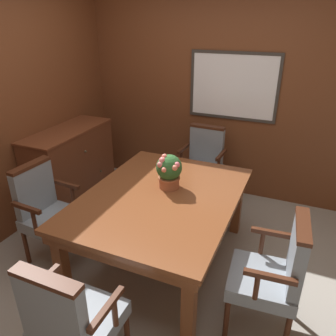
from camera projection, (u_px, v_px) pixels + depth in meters
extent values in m
plane|color=#A39E93|center=(150.00, 269.00, 3.08)|extent=(14.00, 14.00, 0.00)
cube|color=brown|center=(213.00, 99.00, 4.09)|extent=(7.20, 0.06, 2.45)
cube|color=white|center=(233.00, 86.00, 3.89)|extent=(1.00, 0.01, 0.73)
cube|color=#38332D|center=(236.00, 53.00, 3.73)|extent=(1.07, 0.02, 0.04)
cube|color=#38332D|center=(231.00, 118.00, 4.05)|extent=(1.07, 0.02, 0.04)
cube|color=#38332D|center=(192.00, 83.00, 4.07)|extent=(0.04, 0.02, 0.73)
cube|color=#38332D|center=(278.00, 90.00, 3.70)|extent=(0.03, 0.02, 0.73)
cube|color=brown|center=(62.00, 265.00, 2.64)|extent=(0.09, 0.09, 0.68)
cube|color=brown|center=(189.00, 309.00, 2.24)|extent=(0.09, 0.09, 0.68)
cube|color=brown|center=(146.00, 185.00, 3.88)|extent=(0.09, 0.09, 0.68)
cube|color=brown|center=(237.00, 204.00, 3.49)|extent=(0.09, 0.09, 0.68)
cube|color=brown|center=(161.00, 204.00, 2.94)|extent=(1.24, 1.65, 0.09)
cube|color=brown|center=(161.00, 197.00, 2.91)|extent=(1.30, 1.71, 0.04)
cylinder|color=#472314|center=(235.00, 280.00, 2.70)|extent=(0.04, 0.04, 0.37)
cylinder|color=#472314|center=(226.00, 319.00, 2.36)|extent=(0.04, 0.04, 0.37)
cylinder|color=#472314|center=(287.00, 292.00, 2.58)|extent=(0.04, 0.04, 0.37)
cylinder|color=#472314|center=(286.00, 335.00, 2.24)|extent=(0.04, 0.04, 0.37)
cube|color=gray|center=(262.00, 281.00, 2.37)|extent=(0.51, 0.50, 0.11)
cube|color=gray|center=(297.00, 256.00, 2.19)|extent=(0.11, 0.43, 0.46)
cube|color=#472314|center=(303.00, 225.00, 2.09)|extent=(0.12, 0.43, 0.03)
cylinder|color=#472314|center=(262.00, 242.00, 2.52)|extent=(0.04, 0.04, 0.21)
cube|color=#472314|center=(273.00, 233.00, 2.45)|extent=(0.33, 0.06, 0.04)
cylinder|color=#472314|center=(257.00, 287.00, 2.11)|extent=(0.04, 0.04, 0.21)
cube|color=#472314|center=(270.00, 277.00, 2.04)|extent=(0.33, 0.06, 0.04)
cylinder|color=#472314|center=(178.00, 193.00, 4.02)|extent=(0.04, 0.04, 0.37)
cylinder|color=#472314|center=(209.00, 201.00, 3.86)|extent=(0.04, 0.04, 0.37)
cylinder|color=#472314|center=(191.00, 180.00, 4.36)|extent=(0.04, 0.04, 0.37)
cylinder|color=#472314|center=(220.00, 186.00, 4.20)|extent=(0.04, 0.04, 0.37)
cube|color=gray|center=(200.00, 172.00, 4.01)|extent=(0.48, 0.49, 0.11)
cube|color=gray|center=(207.00, 146.00, 4.05)|extent=(0.43, 0.10, 0.46)
cube|color=#472314|center=(208.00, 127.00, 3.94)|extent=(0.43, 0.11, 0.03)
cylinder|color=#472314|center=(181.00, 158.00, 4.01)|extent=(0.04, 0.04, 0.21)
cube|color=#472314|center=(184.00, 148.00, 4.02)|extent=(0.05, 0.33, 0.04)
cylinder|color=#472314|center=(219.00, 165.00, 3.82)|extent=(0.04, 0.04, 0.21)
cube|color=#472314|center=(221.00, 155.00, 3.83)|extent=(0.05, 0.33, 0.04)
cylinder|color=#472314|center=(127.00, 333.00, 2.25)|extent=(0.04, 0.04, 0.37)
cylinder|color=#472314|center=(79.00, 314.00, 2.39)|extent=(0.04, 0.04, 0.37)
cube|color=gray|center=(81.00, 322.00, 2.05)|extent=(0.46, 0.47, 0.11)
cube|color=gray|center=(52.00, 313.00, 1.76)|extent=(0.42, 0.08, 0.46)
cube|color=#472314|center=(45.00, 279.00, 1.66)|extent=(0.42, 0.09, 0.03)
cylinder|color=#472314|center=(115.00, 312.00, 1.92)|extent=(0.04, 0.04, 0.21)
cube|color=#472314|center=(107.00, 309.00, 1.82)|extent=(0.04, 0.33, 0.04)
cylinder|color=#472314|center=(51.00, 288.00, 2.10)|extent=(0.04, 0.04, 0.21)
cube|color=#472314|center=(40.00, 283.00, 1.99)|extent=(0.04, 0.33, 0.04)
cylinder|color=#472314|center=(59.00, 260.00, 2.92)|extent=(0.04, 0.04, 0.37)
cylinder|color=#472314|center=(88.00, 236.00, 3.24)|extent=(0.04, 0.04, 0.37)
cylinder|color=#472314|center=(26.00, 247.00, 3.09)|extent=(0.04, 0.04, 0.37)
cylinder|color=#472314|center=(57.00, 225.00, 3.41)|extent=(0.04, 0.04, 0.37)
cube|color=gray|center=(54.00, 220.00, 3.06)|extent=(0.50, 0.49, 0.11)
cube|color=gray|center=(34.00, 189.00, 3.03)|extent=(0.11, 0.43, 0.46)
cube|color=#472314|center=(29.00, 166.00, 2.92)|extent=(0.11, 0.43, 0.03)
cylinder|color=#472314|center=(34.00, 220.00, 2.79)|extent=(0.04, 0.04, 0.21)
cube|color=#472314|center=(26.00, 208.00, 2.78)|extent=(0.33, 0.06, 0.04)
cylinder|color=#472314|center=(73.00, 195.00, 3.18)|extent=(0.04, 0.04, 0.21)
cube|color=#472314|center=(66.00, 184.00, 3.16)|extent=(0.33, 0.06, 0.04)
cylinder|color=#B2603D|center=(169.00, 182.00, 3.02)|extent=(0.19, 0.19, 0.11)
cylinder|color=#B2603D|center=(169.00, 178.00, 3.00)|extent=(0.20, 0.20, 0.02)
sphere|color=#2D602D|center=(169.00, 167.00, 2.95)|extent=(0.24, 0.24, 0.24)
sphere|color=#DF7C78|center=(160.00, 165.00, 2.88)|extent=(0.06, 0.06, 0.06)
sphere|color=#F28468|center=(175.00, 168.00, 2.85)|extent=(0.05, 0.05, 0.05)
sphere|color=#F6836C|center=(164.00, 170.00, 2.85)|extent=(0.05, 0.05, 0.05)
sphere|color=#F37A68|center=(164.00, 157.00, 2.91)|extent=(0.05, 0.05, 0.05)
sphere|color=#F37E7A|center=(162.00, 160.00, 2.88)|extent=(0.06, 0.06, 0.06)
sphere|color=#F7717C|center=(177.00, 165.00, 2.87)|extent=(0.05, 0.05, 0.05)
cube|color=brown|center=(72.00, 169.00, 3.96)|extent=(0.45, 1.14, 0.96)
cube|color=brown|center=(67.00, 131.00, 3.75)|extent=(0.47, 1.16, 0.02)
sphere|color=#4C422D|center=(86.00, 151.00, 3.76)|extent=(0.03, 0.03, 0.03)
sphere|color=#4C422D|center=(75.00, 189.00, 3.70)|extent=(0.03, 0.03, 0.03)
sphere|color=#4C422D|center=(101.00, 171.00, 4.13)|extent=(0.03, 0.03, 0.03)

